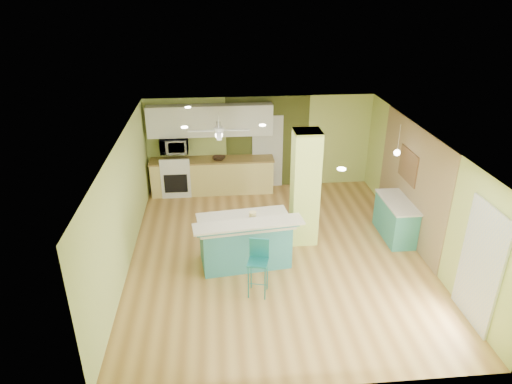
% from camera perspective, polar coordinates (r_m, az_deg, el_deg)
% --- Properties ---
extents(floor, '(6.00, 7.00, 0.01)m').
position_cam_1_polar(floor, '(9.67, 2.55, -7.67)').
color(floor, '#9D6C37').
rests_on(floor, ground).
extents(ceiling, '(6.00, 7.00, 0.01)m').
position_cam_1_polar(ceiling, '(8.58, 2.86, 6.59)').
color(ceiling, white).
rests_on(ceiling, wall_back).
extents(wall_back, '(6.00, 0.01, 2.50)m').
position_cam_1_polar(wall_back, '(12.28, 0.50, 6.19)').
color(wall_back, '#BCCD6E').
rests_on(wall_back, floor).
extents(wall_front, '(6.00, 0.01, 2.50)m').
position_cam_1_polar(wall_front, '(6.15, 7.23, -15.37)').
color(wall_front, '#BCCD6E').
rests_on(wall_front, floor).
extents(wall_left, '(0.01, 7.00, 2.50)m').
position_cam_1_polar(wall_left, '(9.17, -16.27, -1.68)').
color(wall_left, '#BCCD6E').
rests_on(wall_left, floor).
extents(wall_right, '(0.01, 7.00, 2.50)m').
position_cam_1_polar(wall_right, '(9.90, 20.20, -0.22)').
color(wall_right, '#BCCD6E').
rests_on(wall_right, floor).
extents(wood_panel, '(0.02, 3.40, 2.50)m').
position_cam_1_polar(wood_panel, '(10.39, 18.80, 1.19)').
color(wood_panel, '#886D4E').
rests_on(wood_panel, floor).
extents(olive_accent, '(2.20, 0.02, 2.50)m').
position_cam_1_polar(olive_accent, '(12.28, 1.44, 6.19)').
color(olive_accent, '#444A1D').
rests_on(olive_accent, floor).
extents(interior_door, '(0.82, 0.05, 2.00)m').
position_cam_1_polar(interior_door, '(12.34, 1.44, 5.05)').
color(interior_door, silver).
rests_on(interior_door, floor).
extents(french_door, '(0.04, 1.08, 2.10)m').
position_cam_1_polar(french_door, '(8.22, 26.22, -8.31)').
color(french_door, silver).
rests_on(french_door, floor).
extents(column, '(0.55, 0.55, 2.50)m').
position_cam_1_polar(column, '(9.60, 6.14, 0.49)').
color(column, '#CBE168').
rests_on(column, floor).
extents(kitchen_run, '(3.25, 0.63, 0.94)m').
position_cam_1_polar(kitchen_run, '(12.22, -5.45, 2.06)').
color(kitchen_run, '#E9D27A').
rests_on(kitchen_run, floor).
extents(stove, '(0.76, 0.66, 1.08)m').
position_cam_1_polar(stove, '(12.26, -9.90, 1.81)').
color(stove, white).
rests_on(stove, floor).
extents(upper_cabinets, '(3.20, 0.34, 0.80)m').
position_cam_1_polar(upper_cabinets, '(11.84, -5.75, 8.89)').
color(upper_cabinets, white).
rests_on(upper_cabinets, wall_back).
extents(microwave, '(0.70, 0.48, 0.39)m').
position_cam_1_polar(microwave, '(11.95, -10.20, 5.76)').
color(microwave, silver).
rests_on(microwave, wall_back).
extents(ceiling_fan, '(1.41, 1.41, 0.61)m').
position_cam_1_polar(ceiling_fan, '(10.53, -4.68, 7.62)').
color(ceiling_fan, white).
rests_on(ceiling_fan, ceiling).
extents(pendant_lamp, '(0.14, 0.14, 0.69)m').
position_cam_1_polar(pendant_lamp, '(10.16, 17.22, 4.74)').
color(pendant_lamp, silver).
rests_on(pendant_lamp, ceiling).
extents(wall_decor, '(0.03, 0.90, 0.70)m').
position_cam_1_polar(wall_decor, '(10.44, 18.49, 3.13)').
color(wall_decor, brown).
rests_on(wall_decor, wood_panel).
extents(peninsula, '(2.11, 1.33, 1.11)m').
position_cam_1_polar(peninsula, '(9.11, -1.38, -6.06)').
color(peninsula, teal).
rests_on(peninsula, floor).
extents(bar_stool, '(0.43, 0.43, 1.07)m').
position_cam_1_polar(bar_stool, '(8.19, 0.32, -8.30)').
color(bar_stool, teal).
rests_on(bar_stool, floor).
extents(side_counter, '(0.57, 1.35, 0.87)m').
position_cam_1_polar(side_counter, '(10.51, 17.03, -3.22)').
color(side_counter, teal).
rests_on(side_counter, floor).
extents(fruit_bowl, '(0.40, 0.40, 0.08)m').
position_cam_1_polar(fruit_bowl, '(11.96, -4.66, 4.22)').
color(fruit_bowl, '#342115').
rests_on(fruit_bowl, kitchen_run).
extents(canister, '(0.14, 0.14, 0.17)m').
position_cam_1_polar(canister, '(8.87, -0.42, -3.00)').
color(canister, yellow).
rests_on(canister, peninsula).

